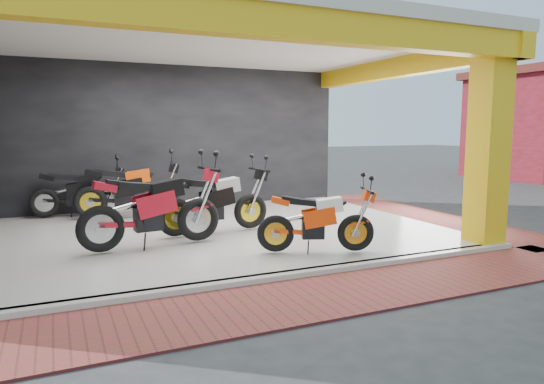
{
  "coord_description": "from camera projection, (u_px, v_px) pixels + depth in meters",
  "views": [
    {
      "loc": [
        -2.86,
        -6.64,
        2.0
      ],
      "look_at": [
        0.59,
        1.01,
        0.9
      ],
      "focal_mm": 32.0,
      "sensor_mm": 36.0,
      "label": 1
    }
  ],
  "objects": [
    {
      "name": "header_beam_right",
      "position": [
        397.0,
        68.0,
        10.43
      ],
      "size": [
        0.3,
        6.4,
        0.4
      ],
      "primitive_type": "cube",
      "color": "gold",
      "rests_on": "corner_column"
    },
    {
      "name": "ground",
      "position": [
        264.0,
        260.0,
        7.43
      ],
      "size": [
        80.0,
        80.0,
        0.0
      ],
      "primitive_type": "plane",
      "color": "#2D2D30",
      "rests_on": "ground"
    },
    {
      "name": "moto_hero",
      "position": [
        356.0,
        215.0,
        7.43
      ],
      "size": [
        2.03,
        1.36,
        1.17
      ],
      "primitive_type": null,
      "rotation": [
        0.0,
        0.0,
        -0.38
      ],
      "color": "#FF400A",
      "rests_on": "showroom_floor"
    },
    {
      "name": "floor_kerb",
      "position": [
        294.0,
        275.0,
        6.5
      ],
      "size": [
        8.0,
        0.2,
        0.1
      ],
      "primitive_type": "cube",
      "color": "silver",
      "rests_on": "ground"
    },
    {
      "name": "moto_row_a",
      "position": [
        250.0,
        194.0,
        9.09
      ],
      "size": [
        2.28,
        0.97,
        1.36
      ],
      "primitive_type": null,
      "rotation": [
        0.0,
        0.0,
        0.07
      ],
      "color": "black",
      "rests_on": "showroom_floor"
    },
    {
      "name": "paver_right",
      "position": [
        420.0,
        215.0,
        11.19
      ],
      "size": [
        1.4,
        7.0,
        0.03
      ],
      "primitive_type": "cube",
      "color": "maroon",
      "rests_on": "ground"
    },
    {
      "name": "back_wall",
      "position": [
        181.0,
        139.0,
        11.81
      ],
      "size": [
        8.2,
        0.2,
        3.5
      ],
      "primitive_type": "cube",
      "color": "black",
      "rests_on": "ground"
    },
    {
      "name": "showroom_ceiling",
      "position": [
        220.0,
        40.0,
        8.77
      ],
      "size": [
        8.4,
        6.4,
        0.2
      ],
      "primitive_type": "cube",
      "color": "beige",
      "rests_on": "corner_column"
    },
    {
      "name": "moto_row_b",
      "position": [
        198.0,
        199.0,
        8.07
      ],
      "size": [
        2.5,
        1.11,
        1.48
      ],
      "primitive_type": null,
      "rotation": [
        0.0,
        0.0,
        0.09
      ],
      "color": "#B41324",
      "rests_on": "showroom_floor"
    },
    {
      "name": "paver_front",
      "position": [
        323.0,
        296.0,
        5.8
      ],
      "size": [
        9.0,
        1.4,
        0.03
      ],
      "primitive_type": "cube",
      "color": "maroon",
      "rests_on": "ground"
    },
    {
      "name": "moto_row_c",
      "position": [
        163.0,
        185.0,
        10.37
      ],
      "size": [
        2.43,
        1.33,
        1.41
      ],
      "primitive_type": null,
      "rotation": [
        0.0,
        0.0,
        -0.22
      ],
      "color": "black",
      "rests_on": "showroom_floor"
    },
    {
      "name": "corner_column",
      "position": [
        488.0,
        144.0,
        8.05
      ],
      "size": [
        0.5,
        0.5,
        3.5
      ],
      "primitive_type": "cube",
      "color": "gold",
      "rests_on": "ground"
    },
    {
      "name": "showroom_floor",
      "position": [
        222.0,
        232.0,
        9.23
      ],
      "size": [
        8.0,
        6.0,
        0.1
      ],
      "primitive_type": "cube",
      "color": "silver",
      "rests_on": "ground"
    },
    {
      "name": "header_beam_front",
      "position": [
        295.0,
        25.0,
        6.09
      ],
      "size": [
        8.4,
        0.3,
        0.4
      ],
      "primitive_type": "cube",
      "color": "gold",
      "rests_on": "corner_column"
    },
    {
      "name": "moto_row_d",
      "position": [
        110.0,
        186.0,
        10.68
      ],
      "size": [
        2.13,
        0.97,
        1.26
      ],
      "primitive_type": null,
      "rotation": [
        0.0,
        0.0,
        -0.1
      ],
      "color": "black",
      "rests_on": "showroom_floor"
    }
  ]
}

